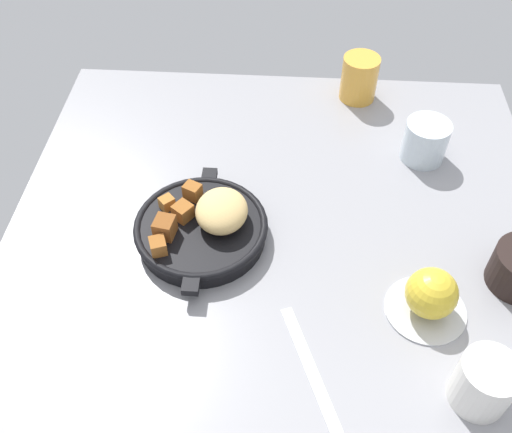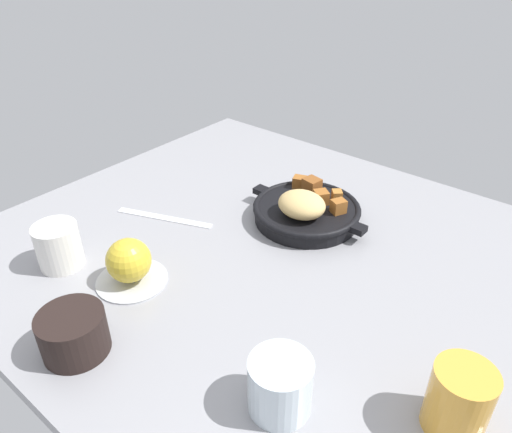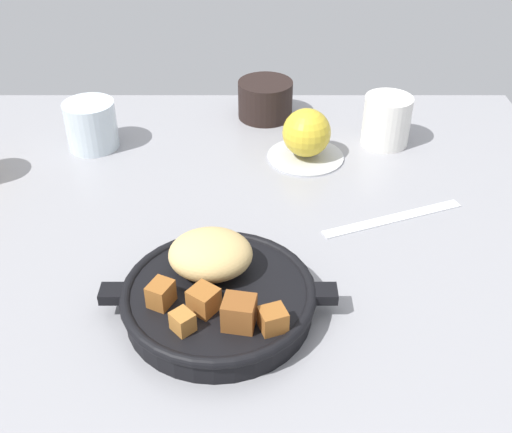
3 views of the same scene
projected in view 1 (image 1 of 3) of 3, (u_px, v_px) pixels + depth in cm
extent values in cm
cube|color=gray|center=(278.00, 257.00, 88.71)|extent=(92.32, 86.07, 2.40)
cylinder|color=black|center=(201.00, 231.00, 88.73)|extent=(19.71, 19.71, 3.01)
torus|color=black|center=(200.00, 225.00, 87.79)|extent=(20.52, 20.52, 1.20)
cube|color=black|center=(190.00, 286.00, 80.56)|extent=(2.64, 2.40, 1.20)
cube|color=black|center=(209.00, 176.00, 95.33)|extent=(2.64, 2.40, 1.20)
ellipsoid|color=tan|center=(221.00, 211.00, 86.42)|extent=(8.97, 7.88, 4.49)
cube|color=brown|center=(164.00, 226.00, 85.38)|extent=(3.55, 3.34, 3.10)
cube|color=#935623|center=(182.00, 212.00, 87.65)|extent=(3.60, 3.59, 2.53)
cube|color=#A86B2D|center=(166.00, 203.00, 89.17)|extent=(2.75, 2.76, 2.06)
cube|color=#935623|center=(192.00, 191.00, 90.52)|extent=(3.01, 3.21, 2.54)
cube|color=#935623|center=(157.00, 246.00, 83.31)|extent=(3.13, 3.00, 2.28)
cylinder|color=#B7BABF|center=(424.00, 309.00, 80.69)|extent=(11.43, 11.43, 0.60)
sphere|color=gold|center=(431.00, 293.00, 77.83)|extent=(7.10, 7.10, 7.10)
cube|color=silver|center=(310.00, 370.00, 74.59)|extent=(19.00, 8.62, 0.36)
cylinder|color=silver|center=(483.00, 383.00, 69.55)|extent=(7.21, 7.21, 7.59)
cylinder|color=gold|center=(359.00, 78.00, 110.75)|extent=(7.00, 7.00, 8.73)
cylinder|color=silver|center=(425.00, 141.00, 99.58)|extent=(7.68, 7.68, 7.25)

